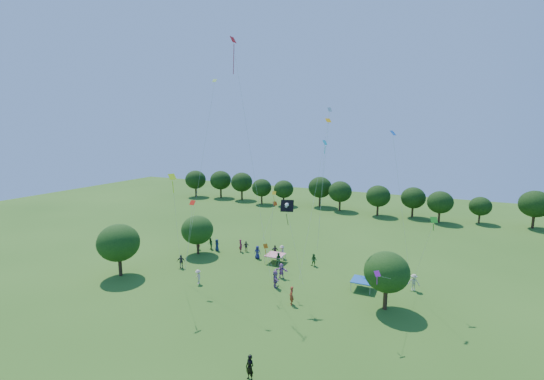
{
  "coord_description": "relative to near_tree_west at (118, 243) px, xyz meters",
  "views": [
    {
      "loc": [
        15.58,
        -18.75,
        17.16
      ],
      "look_at": [
        0.0,
        14.0,
        11.0
      ],
      "focal_mm": 24.0,
      "sensor_mm": 36.0,
      "label": 1
    }
  ],
  "objects": [
    {
      "name": "near_tree_west",
      "position": [
        0.0,
        0.0,
        0.0
      ],
      "size": [
        4.81,
        4.81,
        6.2
      ],
      "color": "#422B19",
      "rests_on": "ground"
    },
    {
      "name": "man_in_black",
      "position": [
        22.53,
        -9.28,
        -3.1
      ],
      "size": [
        0.77,
        0.58,
        1.83
      ],
      "primitive_type": "imported",
      "rotation": [
        0.0,
        0.0,
        -0.23
      ],
      "color": "black",
      "rests_on": "ground"
    },
    {
      "name": "small_kite_3",
      "position": [
        32.95,
        7.94,
        3.71
      ],
      "size": [
        1.94,
        2.5,
        7.57
      ],
      "color": "#1A8618"
    },
    {
      "name": "small_kite_1",
      "position": [
        21.85,
        7.99,
        10.21
      ],
      "size": [
        1.95,
        4.18,
        16.92
      ],
      "color": "#EFA70C"
    },
    {
      "name": "crowd_person_16",
      "position": [
        13.85,
        13.44,
        -3.17
      ],
      "size": [
        1.08,
        0.9,
        1.69
      ],
      "primitive_type": "imported",
      "rotation": [
        0.0,
        0.0,
        0.54
      ],
      "color": "#443F36",
      "rests_on": "ground"
    },
    {
      "name": "crowd_person_11",
      "position": [
        17.85,
        4.98,
        -3.07
      ],
      "size": [
        1.5,
        1.84,
        1.9
      ],
      "primitive_type": "imported",
      "rotation": [
        0.0,
        0.0,
        2.15
      ],
      "color": "#87518C",
      "rests_on": "ground"
    },
    {
      "name": "near_tree_north",
      "position": [
        3.67,
        10.07,
        -0.6
      ],
      "size": [
        4.36,
        4.36,
        5.39
      ],
      "color": "#422B19",
      "rests_on": "ground"
    },
    {
      "name": "crowd_person_5",
      "position": [
        17.44,
        7.49,
        -3.14
      ],
      "size": [
        1.71,
        0.82,
        1.76
      ],
      "primitive_type": "imported",
      "rotation": [
        0.0,
        0.0,
        0.15
      ],
      "color": "#A962A5",
      "rests_on": "ground"
    },
    {
      "name": "crowd_person_3",
      "position": [
        14.89,
        13.44,
        -3.12
      ],
      "size": [
        1.12,
        1.26,
        1.79
      ],
      "primitive_type": "imported",
      "rotation": [
        0.0,
        0.0,
        5.35
      ],
      "color": "#BEAC98",
      "rests_on": "ground"
    },
    {
      "name": "small_kite_5",
      "position": [
        29.76,
        1.57,
        0.66
      ],
      "size": [
        2.31,
        10.1,
        4.51
      ],
      "color": "#A71BA7"
    },
    {
      "name": "crowd_person_14",
      "position": [
        19.65,
        12.63,
        -3.23
      ],
      "size": [
        0.8,
        0.47,
        1.57
      ],
      "primitive_type": "imported",
      "rotation": [
        0.0,
        0.0,
        6.35
      ],
      "color": "#2C5825",
      "rests_on": "ground"
    },
    {
      "name": "crowd_person_13",
      "position": [
        20.96,
        2.02,
        -3.09
      ],
      "size": [
        0.73,
        0.82,
        1.85
      ],
      "primitive_type": "imported",
      "rotation": [
        0.0,
        0.0,
        5.23
      ],
      "color": "#9D321C",
      "rests_on": "ground"
    },
    {
      "name": "crowd_person_9",
      "position": [
        31.58,
        10.54,
        -3.1
      ],
      "size": [
        1.27,
        0.69,
        1.85
      ],
      "primitive_type": "imported",
      "rotation": [
        0.0,
        0.0,
        0.13
      ],
      "color": "#C0BA99",
      "rests_on": "ground"
    },
    {
      "name": "small_kite_0",
      "position": [
        18.05,
        2.5,
        0.88
      ],
      "size": [
        1.36,
        0.91,
        4.36
      ],
      "color": "#C4560B"
    },
    {
      "name": "small_kite_4",
      "position": [
        29.47,
        7.89,
        9.55
      ],
      "size": [
        2.55,
        2.94,
        15.66
      ],
      "color": "#1154B3"
    },
    {
      "name": "crowd_person_7",
      "position": [
        2.56,
        11.58,
        -3.21
      ],
      "size": [
        0.72,
        0.68,
        1.62
      ],
      "primitive_type": "imported",
      "rotation": [
        0.0,
        0.0,
        0.67
      ],
      "color": "#9F1D3B",
      "rests_on": "ground"
    },
    {
      "name": "crowd_person_4",
      "position": [
        4.94,
        4.92,
        -3.16
      ],
      "size": [
        1.11,
        0.85,
        1.72
      ],
      "primitive_type": "imported",
      "rotation": [
        0.0,
        0.0,
        0.45
      ],
      "color": "#433A35",
      "rests_on": "ground"
    },
    {
      "name": "treeline",
      "position": [
        16.31,
        45.16,
        0.07
      ],
      "size": [
        88.01,
        8.77,
        6.77
      ],
      "color": "#422B19",
      "rests_on": "ground"
    },
    {
      "name": "crowd_person_1",
      "position": [
        8.57,
        13.36,
        -3.12
      ],
      "size": [
        0.8,
        0.73,
        1.81
      ],
      "primitive_type": "imported",
      "rotation": [
        0.0,
        0.0,
        2.56
      ],
      "color": "maroon",
      "rests_on": "ground"
    },
    {
      "name": "pirate_kite",
      "position": [
        19.91,
        3.28,
        5.54
      ],
      "size": [
        2.27,
        1.26,
        8.86
      ],
      "color": "black"
    },
    {
      "name": "crowd_person_15",
      "position": [
        9.66,
        2.09,
        -3.22
      ],
      "size": [
        1.13,
        0.99,
        1.61
      ],
      "primitive_type": "imported",
      "rotation": [
        0.0,
        0.0,
        5.68
      ],
      "color": "beige",
      "rests_on": "ground"
    },
    {
      "name": "crowd_person_12",
      "position": [
        5.31,
        12.29,
        -3.18
      ],
      "size": [
        0.82,
        0.94,
        1.68
      ],
      "primitive_type": "imported",
      "rotation": [
        0.0,
        0.0,
        2.12
      ],
      "color": "navy",
      "rests_on": "ground"
    },
    {
      "name": "small_kite_7",
      "position": [
        20.25,
        13.81,
        9.03
      ],
      "size": [
        1.48,
        2.23,
        14.47
      ],
      "color": "#0EC5D8"
    },
    {
      "name": "crowd_person_2",
      "position": [
        15.7,
        10.64,
        -3.13
      ],
      "size": [
        1.0,
        0.83,
        1.79
      ],
      "primitive_type": "imported",
      "rotation": [
        0.0,
        0.0,
        0.47
      ],
      "color": "#204B21",
      "rests_on": "ground"
    },
    {
      "name": "small_kite_11",
      "position": [
        10.33,
        3.12,
        11.31
      ],
      "size": [
        3.56,
        2.24,
        20.94
      ],
      "color": "#328317"
    },
    {
      "name": "tent_blue",
      "position": [
        26.57,
        8.48,
        -2.99
      ],
      "size": [
        2.2,
        2.2,
        1.1
      ],
      "color": "#1950A2",
      "rests_on": "ground"
    },
    {
      "name": "ground",
      "position": [
        18.03,
        -10.26,
        -4.02
      ],
      "size": [
        160.0,
        160.0,
        0.0
      ],
      "primitive_type": "plane",
      "color": "#3A671E"
    },
    {
      "name": "red_high_kite",
      "position": [
        13.68,
        5.06,
        17.5
      ],
      "size": [
        5.21,
        1.69,
        25.31
      ],
      "color": "red"
    },
    {
      "name": "tent_red_stripe",
      "position": [
        14.72,
        11.64,
        -2.99
      ],
      "size": [
        2.2,
        2.2,
        1.1
      ],
      "color": "red",
      "rests_on": "ground"
    },
    {
      "name": "small_kite_8",
      "position": [
        9.18,
        1.96,
        4.15
      ],
      "size": [
        1.64,
        0.46,
        8.18
      ],
      "color": "red"
    },
    {
      "name": "small_kite_9",
      "position": [
        14.59,
        11.08,
        2.9
      ],
      "size": [
        1.97,
        2.15,
        6.83
      ],
      "color": "#EF370C"
    },
    {
      "name": "crowd_person_0",
      "position": [
        29.78,
        15.39,
        -3.15
      ],
      "size": [
        0.64,
        0.94,
        1.75
      ],
      "primitive_type": "imported",
      "rotation": [
        0.0,
        0.0,
        1.79
      ],
      "color": "navy",
      "rests_on": "ground"
    },
    {
      "name": "small_kite_10",
      "position": [
        9.83,
        -1.5,
        6.95
      ],
      "size": [
        2.67,
        3.87,
        11.57
      ],
      "color": "#CAFE16"
    },
    {
      "name": "crowd_person_6",
      "position": [
        11.97,
        11.96,
        -3.15
      ],
      "size": [
        0.95,
        0.66,
        1.75
      ],
      "primitive_type": "imported",
      "rotation": [
        0.0,
        0.0,
        3.38
      ],
      "color": "navy",
      "rests_on": "ground"
    },
    {
      "name": "small_kite_2",
      "position": [
        17.11,
        5.9,
        4.39
      ],
      "size": [
        1.93,
        2.18,
        9.24
      ],
      "color": "gold"
    },
    {
      "name": "near_tree_east",
      "position": [
        29.44,
        5.05,
        -0.27
      ],
      "size": [
        4.27,
        4.27,
        5.69
      ],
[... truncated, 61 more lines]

